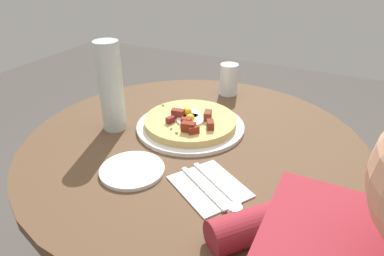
# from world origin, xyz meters

# --- Properties ---
(dining_table) EXTENTS (0.99, 0.99, 0.73)m
(dining_table) POSITION_xyz_m (0.00, 0.00, 0.56)
(dining_table) COLOR brown
(dining_table) RESTS_ON ground_plane
(pizza_plate) EXTENTS (0.33, 0.33, 0.01)m
(pizza_plate) POSITION_xyz_m (0.04, -0.06, 0.73)
(pizza_plate) COLOR white
(pizza_plate) RESTS_ON dining_table
(breakfast_pizza) EXTENTS (0.28, 0.28, 0.05)m
(breakfast_pizza) POSITION_xyz_m (0.04, -0.06, 0.75)
(breakfast_pizza) COLOR tan
(breakfast_pizza) RESTS_ON pizza_plate
(bread_plate) EXTENTS (0.16, 0.16, 0.01)m
(bread_plate) POSITION_xyz_m (0.07, 0.21, 0.73)
(bread_plate) COLOR white
(bread_plate) RESTS_ON dining_table
(napkin) EXTENTS (0.22, 0.21, 0.00)m
(napkin) POSITION_xyz_m (-0.13, 0.18, 0.73)
(napkin) COLOR white
(napkin) RESTS_ON dining_table
(fork) EXTENTS (0.16, 0.11, 0.00)m
(fork) POSITION_xyz_m (-0.12, 0.19, 0.73)
(fork) COLOR silver
(fork) RESTS_ON napkin
(knife) EXTENTS (0.16, 0.11, 0.00)m
(knife) POSITION_xyz_m (-0.14, 0.16, 0.73)
(knife) COLOR silver
(knife) RESTS_ON napkin
(water_glass) EXTENTS (0.07, 0.07, 0.12)m
(water_glass) POSITION_xyz_m (0.03, -0.37, 0.79)
(water_glass) COLOR silver
(water_glass) RESTS_ON dining_table
(water_bottle) EXTENTS (0.07, 0.07, 0.27)m
(water_bottle) POSITION_xyz_m (0.25, 0.04, 0.86)
(water_bottle) COLOR silver
(water_bottle) RESTS_ON dining_table
(salt_shaker) EXTENTS (0.03, 0.03, 0.05)m
(salt_shaker) POSITION_xyz_m (-0.22, 0.27, 0.75)
(salt_shaker) COLOR white
(salt_shaker) RESTS_ON dining_table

